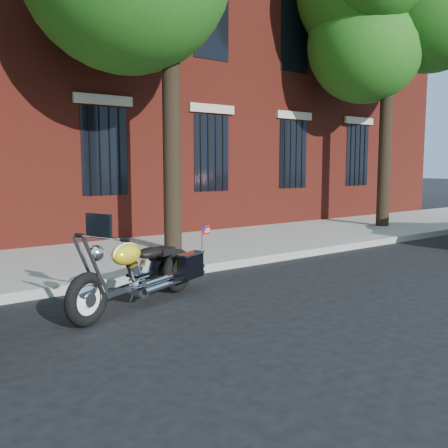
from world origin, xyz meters
TOP-DOWN VIEW (x-y plane):
  - ground at (0.00, 0.00)m, footprint 120.00×120.00m
  - curb at (0.00, 1.38)m, footprint 40.00×0.16m
  - sidewalk at (0.00, 3.26)m, footprint 40.00×3.60m
  - building at (0.00, 10.06)m, footprint 26.00×10.08m
  - tree_right at (7.42, 2.96)m, footprint 4.12×3.92m
  - motorcycle at (-1.61, 0.14)m, footprint 2.54×1.36m

SIDE VIEW (x-z plane):
  - ground at x=0.00m, z-range 0.00..0.00m
  - curb at x=0.00m, z-range 0.00..0.15m
  - sidewalk at x=0.00m, z-range 0.00..0.15m
  - motorcycle at x=-1.61m, z-range -0.21..1.10m
  - building at x=0.00m, z-range 0.00..12.00m
  - tree_right at x=7.42m, z-range 1.91..10.45m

